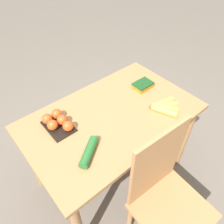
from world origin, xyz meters
name	(u,v)px	position (x,y,z in m)	size (l,w,h in m)	color
ground_plane	(112,171)	(0.00, 0.00, 0.00)	(12.00, 12.00, 0.00)	#665B51
dining_table	(112,127)	(0.00, 0.00, 0.62)	(1.19, 0.74, 0.73)	#9E7044
chair	(165,197)	(0.05, 0.56, 0.50)	(0.44, 0.42, 0.99)	#A87547
banana_bunch	(163,107)	(-0.31, 0.18, 0.75)	(0.19, 0.19, 0.04)	brown
tomato_pack	(57,122)	(0.33, -0.15, 0.77)	(0.15, 0.22, 0.08)	black
carrot_bag	(143,85)	(-0.38, -0.08, 0.76)	(0.14, 0.11, 0.04)	orange
cucumber_near	(89,152)	(0.30, 0.16, 0.76)	(0.19, 0.16, 0.05)	#236028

